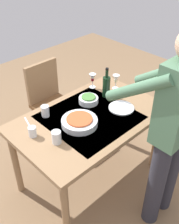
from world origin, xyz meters
TOP-DOWN VIEW (x-y plane):
  - ground_plane at (0.00, 0.00)m, footprint 6.00×6.00m
  - dining_table at (0.00, 0.00)m, footprint 1.32×0.84m
  - chair_near at (-0.14, -0.80)m, footprint 0.40×0.40m
  - person_server at (-0.16, 0.68)m, footprint 0.42×0.61m
  - wine_bottle at (-0.35, -0.13)m, footprint 0.07×0.07m
  - wine_glass_left at (-0.37, -0.34)m, footprint 0.07×0.07m
  - wine_glass_right at (-0.52, -0.16)m, footprint 0.07×0.07m
  - water_cup_near_left at (0.50, -0.13)m, footprint 0.06×0.06m
  - water_cup_near_right at (0.41, 0.06)m, footprint 0.07×0.07m
  - water_cup_far_left at (0.26, -0.27)m, footprint 0.07×0.07m
  - serving_bowl_pasta at (0.14, 0.02)m, footprint 0.30×0.30m
  - side_bowl_salad at (-0.15, -0.17)m, footprint 0.18×0.18m
  - dinner_plate_near at (-0.29, 0.11)m, footprint 0.23×0.23m
  - table_fork at (0.44, -0.29)m, footprint 0.06×0.18m

SIDE VIEW (x-z plane):
  - ground_plane at x=0.00m, z-range 0.00..0.00m
  - chair_near at x=-0.14m, z-range 0.07..0.98m
  - dining_table at x=0.00m, z-range 0.29..1.06m
  - table_fork at x=0.44m, z-range 0.77..0.77m
  - dinner_plate_near at x=-0.29m, z-range 0.77..0.78m
  - serving_bowl_pasta at x=0.14m, z-range 0.77..0.84m
  - side_bowl_salad at x=-0.15m, z-range 0.77..0.84m
  - water_cup_near_left at x=0.50m, z-range 0.77..0.85m
  - water_cup_far_left at x=0.26m, z-range 0.77..0.87m
  - water_cup_near_right at x=0.41m, z-range 0.77..0.87m
  - wine_glass_left at x=-0.37m, z-range 0.80..0.95m
  - wine_glass_right at x=-0.52m, z-range 0.80..0.95m
  - wine_bottle at x=-0.35m, z-range 0.73..1.03m
  - person_server at x=-0.16m, z-range 0.12..1.81m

